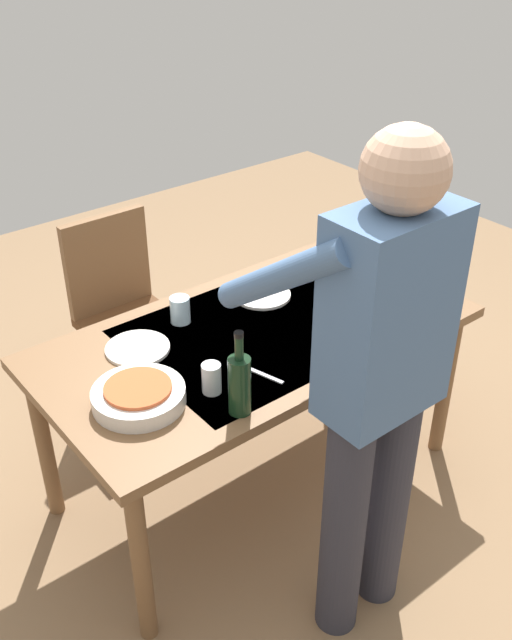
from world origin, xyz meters
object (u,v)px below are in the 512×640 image
at_px(person_server, 376,378).
at_px(wine_glass_left, 405,262).
at_px(side_bowl_salad, 343,265).
at_px(dinner_plate_near, 262,295).
at_px(wine_bottle, 240,383).
at_px(dinner_plate_far, 138,348).
at_px(water_cup_near_left, 211,378).
at_px(water_cup_near_right, 409,293).
at_px(serving_bowl_pasta, 139,395).
at_px(water_cup_far_left, 180,310).
at_px(dining_table, 256,348).
at_px(chair_near, 122,303).

bearing_deg(person_server, wine_glass_left, -143.97).
relative_size(wine_glass_left, side_bowl_salad, 0.84).
distance_m(side_bowl_salad, dinner_plate_near, 0.40).
bearing_deg(side_bowl_salad, wine_glass_left, 116.44).
height_order(wine_bottle, dinner_plate_far, wine_bottle).
bearing_deg(water_cup_near_left, side_bowl_salad, -160.25).
bearing_deg(dinner_plate_near, water_cup_near_right, 135.74).
bearing_deg(dinner_plate_far, serving_bowl_pasta, 60.41).
distance_m(wine_bottle, water_cup_far_left, 0.59).
bearing_deg(dining_table, dinner_plate_far, -22.72).
xyz_separation_m(water_cup_near_left, side_bowl_salad, (-0.91, -0.33, -0.02)).
height_order(wine_glass_left, dinner_plate_far, wine_glass_left).
height_order(person_server, water_cup_near_left, person_server).
bearing_deg(side_bowl_salad, dining_table, 13.24).
bearing_deg(chair_near, side_bowl_salad, 136.66).
distance_m(chair_near, dinner_plate_near, 0.72).
bearing_deg(wine_bottle, person_server, 121.72).
relative_size(wine_bottle, dinner_plate_far, 1.29).
xyz_separation_m(person_server, serving_bowl_pasta, (0.44, -0.58, -0.20)).
xyz_separation_m(water_cup_near_left, water_cup_near_right, (-0.93, 0.02, -0.01)).
bearing_deg(side_bowl_salad, dinner_plate_far, -1.95).
distance_m(chair_near, dinner_plate_far, 0.72).
distance_m(wine_glass_left, dinner_plate_far, 1.13).
bearing_deg(wine_bottle, dinner_plate_far, -81.53).
bearing_deg(chair_near, water_cup_far_left, 85.24).
height_order(chair_near, water_cup_near_right, chair_near).
xyz_separation_m(chair_near, dinner_plate_near, (-0.31, 0.61, 0.21)).
bearing_deg(water_cup_near_right, person_server, 33.70).
height_order(wine_glass_left, side_bowl_salad, wine_glass_left).
relative_size(wine_bottle, dinner_plate_near, 1.29).
bearing_deg(serving_bowl_pasta, dinner_plate_far, -119.59).
bearing_deg(dinner_plate_far, dinner_plate_near, -177.96).
bearing_deg(dinner_plate_far, wine_bottle, 98.47).
height_order(wine_bottle, dinner_plate_near, wine_bottle).
distance_m(wine_glass_left, side_bowl_salad, 0.27).
relative_size(dining_table, water_cup_near_right, 18.11).
bearing_deg(water_cup_near_right, water_cup_far_left, -29.84).
height_order(wine_bottle, water_cup_far_left, wine_bottle).
bearing_deg(person_server, side_bowl_salad, -130.05).
bearing_deg(water_cup_far_left, side_bowl_salad, 172.74).
xyz_separation_m(wine_bottle, dinner_plate_near, (-0.51, -0.52, -0.10)).
bearing_deg(dinner_plate_near, wine_glass_left, 150.55).
distance_m(wine_glass_left, water_cup_far_left, 0.93).
height_order(serving_bowl_pasta, dinner_plate_far, serving_bowl_pasta).
bearing_deg(serving_bowl_pasta, water_cup_far_left, -138.68).
height_order(person_server, dinner_plate_near, person_server).
bearing_deg(dinner_plate_near, wine_bottle, 45.56).
height_order(chair_near, wine_glass_left, chair_near).
height_order(chair_near, water_cup_near_left, chair_near).
distance_m(chair_near, person_server, 1.55).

